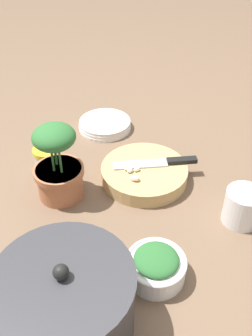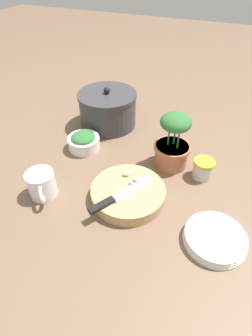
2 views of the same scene
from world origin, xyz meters
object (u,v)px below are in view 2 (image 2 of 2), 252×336
Objects in this scene: coffee_mug at (42,185)px; stock_pot at (108,109)px; spice_jar at (203,169)px; plate_stack at (215,238)px; potted_herb at (173,145)px; cutting_board at (128,193)px; chef_knife at (118,197)px; herb_bowl at (84,141)px; garlic_cloves at (132,178)px.

coffee_mug is 0.44× the size of stock_pot.
stock_pot reaches higher than spice_jar.
potted_herb is (-0.21, 0.28, 0.08)m from plate_stack.
chef_knife reaches higher than cutting_board.
coffee_mug is (-0.47, -0.29, 0.01)m from spice_jar.
chef_knife reaches higher than plate_stack.
plate_stack is at bearing -54.03° from potted_herb.
stock_pot reaches higher than coffee_mug.
stock_pot is (0.01, 0.48, 0.03)m from coffee_mug.
plate_stack is 0.36m from potted_herb.
cutting_board is at bearing 167.65° from plate_stack.
plate_stack is (0.08, -0.26, -0.02)m from spice_jar.
stock_pot is at bearing 86.27° from herb_bowl.
garlic_cloves is at bearing -144.51° from spice_jar.
cutting_board is at bearing 19.13° from coffee_mug.
potted_herb is (0.35, 0.03, 0.06)m from herb_bowl.
stock_pot is at bearing 140.14° from plate_stack.
chef_knife is 1.67× the size of herb_bowl.
chef_knife is 0.50m from stock_pot.
cutting_board is 0.30m from plate_stack.
potted_herb is (-0.12, 0.02, 0.06)m from spice_jar.
herb_bowl is 0.61× the size of potted_herb.
garlic_cloves is at bearing -27.84° from herb_bowl.
herb_bowl reaches higher than plate_stack.
herb_bowl reaches higher than cutting_board.
potted_herb is at bearing 68.89° from cutting_board.
potted_herb is (0.09, 0.17, 0.04)m from garlic_cloves.
spice_jar is at bearing -10.14° from potted_herb.
coffee_mug is (-0.27, -0.09, 0.03)m from cutting_board.
stock_pot reaches higher than garlic_cloves.
herb_bowl is 0.48m from spice_jar.
cutting_board is at bearing 103.85° from chef_knife.
garlic_cloves is 0.33× the size of potted_herb.
stock_pot reaches higher than cutting_board.
cutting_board is 0.05m from garlic_cloves.
garlic_cloves is at bearing -117.24° from potted_herb.
garlic_cloves is at bearing 114.57° from chef_knife.
herb_bowl is at bearing 90.20° from coffee_mug.
stock_pot is 0.38m from potted_herb.
spice_jar reaches higher than plate_stack.
potted_herb reaches higher than garlic_cloves.
garlic_cloves is 0.63× the size of coffee_mug.
stock_pot is (0.01, 0.21, 0.04)m from herb_bowl.
coffee_mug reaches higher than cutting_board.
potted_herb reaches higher than spice_jar.
plate_stack is at bearing -39.86° from stock_pot.
chef_knife is 0.85× the size of stock_pot.
cutting_board reaches higher than plate_stack.
chef_knife is 0.33m from spice_jar.
coffee_mug is 0.49m from stock_pot.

